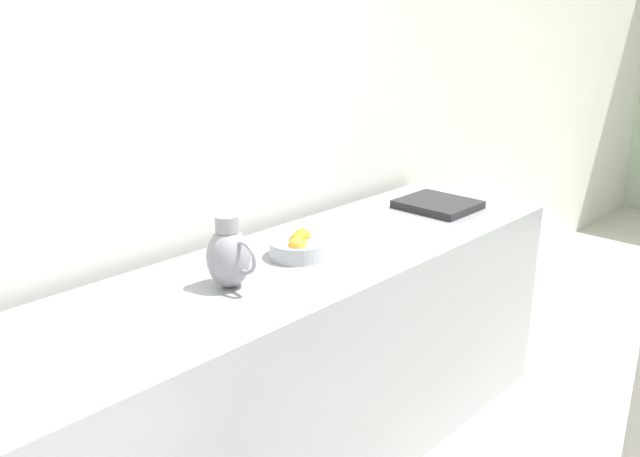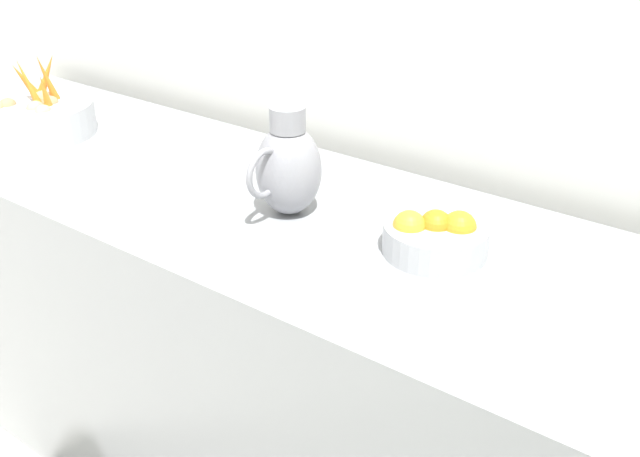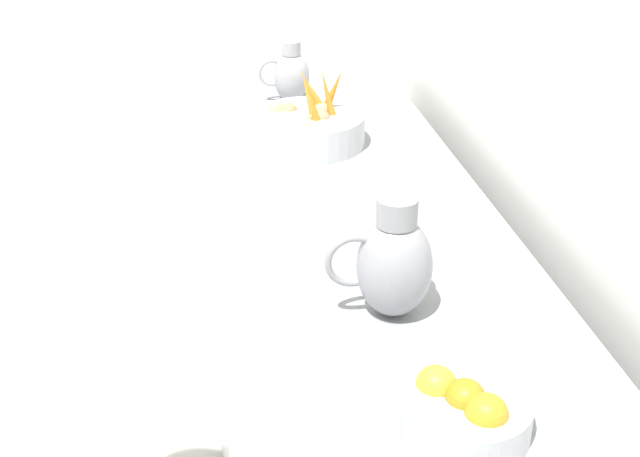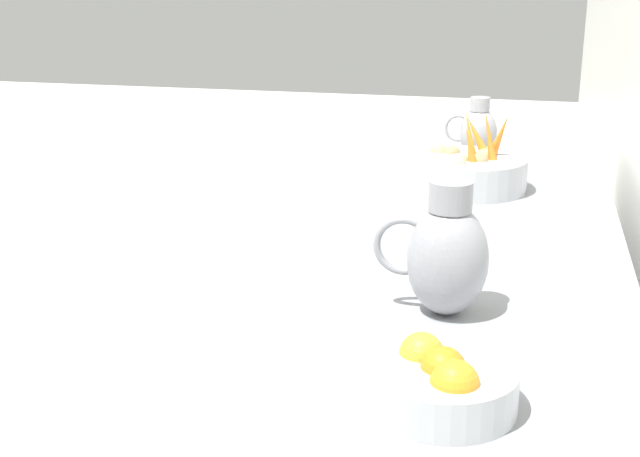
% 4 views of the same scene
% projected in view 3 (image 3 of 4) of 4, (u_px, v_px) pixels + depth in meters
% --- Properties ---
extents(vegetable_colander, '(0.33, 0.33, 0.22)m').
position_uv_depth(vegetable_colander, '(309.00, 127.00, 2.48)').
color(vegetable_colander, '#ADAFB5').
rests_on(vegetable_colander, prep_counter).
extents(orange_bowl, '(0.22, 0.22, 0.10)m').
position_uv_depth(orange_bowl, '(464.00, 410.00, 1.37)').
color(orange_bowl, '#ADAFB5').
rests_on(orange_bowl, prep_counter).
extents(metal_pitcher_tall, '(0.21, 0.15, 0.25)m').
position_uv_depth(metal_pitcher_tall, '(393.00, 263.00, 1.65)').
color(metal_pitcher_tall, gray).
rests_on(metal_pitcher_tall, prep_counter).
extents(metal_pitcher_short, '(0.17, 0.12, 0.20)m').
position_uv_depth(metal_pitcher_short, '(291.00, 75.00, 2.80)').
color(metal_pitcher_short, '#939399').
rests_on(metal_pitcher_short, prep_counter).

